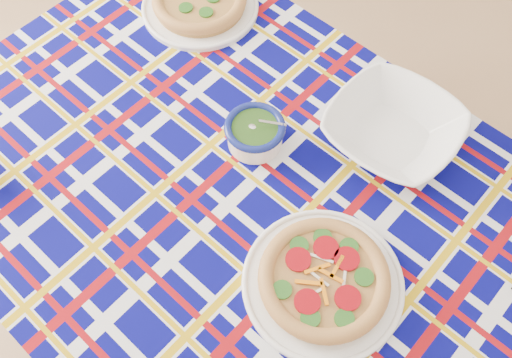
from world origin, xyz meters
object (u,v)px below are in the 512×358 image
at_px(dining_table, 264,227).
at_px(serving_bowl, 393,129).
at_px(main_focaccia_plate, 324,279).
at_px(pesto_bowl, 255,132).

relative_size(dining_table, serving_bowl, 6.34).
relative_size(dining_table, main_focaccia_plate, 5.61).
distance_m(pesto_bowl, serving_bowl, 0.28).
xyz_separation_m(dining_table, main_focaccia_plate, (0.16, -0.09, 0.10)).
bearing_deg(dining_table, serving_bowl, 75.18).
height_order(pesto_bowl, serving_bowl, pesto_bowl).
distance_m(dining_table, serving_bowl, 0.33).
relative_size(main_focaccia_plate, pesto_bowl, 2.42).
height_order(dining_table, main_focaccia_plate, main_focaccia_plate).
bearing_deg(dining_table, main_focaccia_plate, -13.10).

